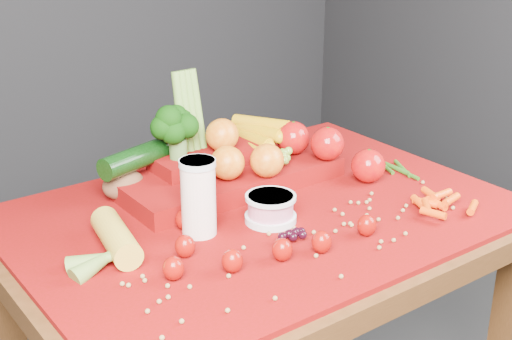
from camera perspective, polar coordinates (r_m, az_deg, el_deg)
table at (r=1.60m, az=0.43°, el=-6.71°), size 1.10×0.80×0.75m
red_cloth at (r=1.55m, az=0.44°, el=-3.44°), size 1.05×0.75×0.01m
milk_glass at (r=1.42m, az=-4.64°, el=-1.98°), size 0.07×0.07×0.16m
yogurt_bowl at (r=1.49m, az=1.18°, el=-3.02°), size 0.11×0.11×0.06m
strawberry_scatter at (r=1.36m, az=-1.71°, el=-5.86°), size 0.48×0.28×0.05m
dark_grape_cluster at (r=1.42m, az=2.83°, el=-5.18°), size 0.06×0.05×0.03m
soybean_scatter at (r=1.41m, az=5.32°, el=-5.86°), size 0.84×0.24×0.01m
corn_ear at (r=1.36m, az=-11.69°, el=-6.42°), size 0.21×0.25×0.06m
potato at (r=1.62m, az=-10.55°, el=-1.16°), size 0.10×0.07×0.07m
baby_carrot_pile at (r=1.58m, az=14.56°, el=-2.78°), size 0.18×0.17×0.03m
green_bean_pile at (r=1.79m, az=11.10°, el=0.13°), size 0.14×0.12×0.01m
produce_mound at (r=1.66m, az=-1.57°, el=0.82°), size 0.61×0.36×0.27m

